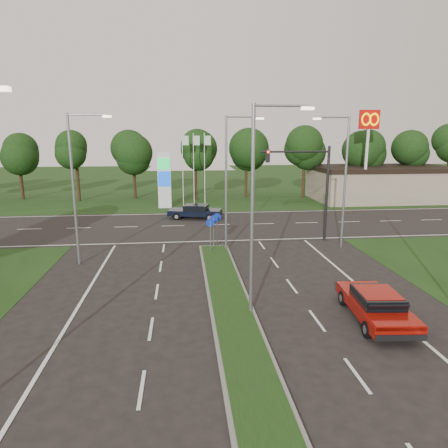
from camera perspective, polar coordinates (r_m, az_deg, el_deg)
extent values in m
plane|color=black|center=(13.00, 4.89, -24.06)|extent=(160.00, 160.00, 0.00)
cube|color=#183311|center=(65.72, -4.15, 5.76)|extent=(160.00, 50.00, 0.02)
cube|color=black|center=(35.15, -2.44, -0.18)|extent=(160.00, 12.00, 0.02)
cube|color=slate|center=(16.30, 2.17, -15.57)|extent=(2.00, 26.00, 0.12)
cube|color=gray|center=(52.44, 21.50, 5.40)|extent=(16.00, 9.00, 4.00)
cylinder|color=gray|center=(16.80, 4.03, 1.39)|extent=(0.16, 0.16, 9.00)
cylinder|color=gray|center=(16.75, 8.14, 16.40)|extent=(2.20, 0.10, 0.10)
cube|color=#FFF2CC|center=(17.04, 11.86, 15.86)|extent=(0.50, 0.22, 0.12)
cylinder|color=gray|center=(26.58, 0.30, 5.55)|extent=(0.16, 0.16, 9.00)
cylinder|color=gray|center=(26.55, 2.75, 15.04)|extent=(2.20, 0.10, 0.10)
cube|color=#FFF2CC|center=(26.74, 5.16, 14.77)|extent=(0.50, 0.22, 0.12)
cylinder|color=gray|center=(25.27, -20.69, 4.37)|extent=(0.16, 0.16, 9.00)
cylinder|color=gray|center=(24.83, -18.96, 14.57)|extent=(2.20, 0.10, 0.10)
cube|color=#FFF2CC|center=(24.61, -16.37, 14.53)|extent=(0.50, 0.22, 0.12)
cylinder|color=gray|center=(28.66, 16.90, 5.52)|extent=(0.16, 0.16, 9.00)
cylinder|color=gray|center=(28.09, 15.35, 14.49)|extent=(2.20, 0.10, 0.10)
cube|color=#FFF2CC|center=(27.71, 13.15, 14.43)|extent=(0.50, 0.22, 0.12)
cylinder|color=black|center=(30.45, 14.47, 4.15)|extent=(0.20, 0.20, 7.00)
cylinder|color=black|center=(29.39, 10.15, 10.13)|extent=(5.00, 0.14, 0.14)
cube|color=black|center=(28.91, 6.26, 9.62)|extent=(0.28, 0.28, 0.90)
sphere|color=#FF190C|center=(28.72, 6.36, 10.20)|extent=(0.20, 0.20, 0.20)
cylinder|color=gray|center=(26.63, -1.95, -1.90)|extent=(0.06, 0.06, 2.20)
cylinder|color=#0C26A5|center=(26.40, -1.96, 0.21)|extent=(0.56, 0.04, 0.56)
cylinder|color=gray|center=(27.62, -1.48, -1.37)|extent=(0.06, 0.06, 2.20)
cylinder|color=#0C26A5|center=(27.40, -1.49, 0.66)|extent=(0.56, 0.04, 0.56)
cylinder|color=gray|center=(28.32, -0.98, -1.01)|extent=(0.06, 0.06, 2.20)
cylinder|color=#0C26A5|center=(28.10, -0.99, 0.97)|extent=(0.56, 0.04, 0.56)
cube|color=silver|center=(43.53, -8.52, 6.16)|extent=(1.40, 0.30, 6.00)
cube|color=#0CA53F|center=(43.19, -8.61, 8.51)|extent=(1.30, 0.08, 1.20)
cube|color=#0C3FBF|center=(43.33, -8.54, 6.40)|extent=(1.30, 0.08, 1.60)
cylinder|color=silver|center=(44.39, -5.91, 7.65)|extent=(0.08, 0.08, 8.00)
cube|color=#B2D8B2|center=(44.23, -5.54, 11.80)|extent=(0.70, 0.02, 1.00)
cylinder|color=silver|center=(44.40, -4.34, 7.69)|extent=(0.08, 0.08, 8.00)
cube|color=#B2D8B2|center=(44.26, -3.95, 11.82)|extent=(0.70, 0.02, 1.00)
cylinder|color=silver|center=(44.45, -2.78, 7.71)|extent=(0.08, 0.08, 8.00)
cube|color=#B2D8B2|center=(44.32, -2.37, 11.84)|extent=(0.70, 0.02, 1.00)
cylinder|color=silver|center=(46.84, 19.64, 8.48)|extent=(0.30, 0.30, 10.00)
cube|color=#BF0C07|center=(46.79, 20.05, 13.85)|extent=(2.20, 0.35, 2.00)
torus|color=#FFC600|center=(46.40, 19.65, 13.90)|extent=(1.06, 0.16, 1.06)
torus|color=#FFC600|center=(46.79, 20.68, 13.81)|extent=(1.06, 0.16, 1.06)
cylinder|color=black|center=(50.57, -3.61, 6.24)|extent=(0.36, 0.36, 4.40)
sphere|color=black|center=(50.29, -3.68, 11.11)|extent=(6.00, 6.00, 6.00)
sphere|color=black|center=(50.08, -3.33, 12.26)|extent=(4.80, 4.80, 4.80)
cube|color=#920F07|center=(18.54, 20.84, -10.98)|extent=(2.37, 4.96, 0.49)
cube|color=black|center=(18.28, 21.06, -9.74)|extent=(1.85, 2.25, 0.46)
cube|color=#920F07|center=(18.20, 21.12, -9.07)|extent=(1.72, 1.86, 0.04)
cylinder|color=black|center=(19.66, 16.63, -10.12)|extent=(0.28, 0.69, 0.68)
cylinder|color=black|center=(20.28, 21.57, -9.79)|extent=(0.28, 0.69, 0.68)
cylinder|color=black|center=(17.03, 19.81, -14.01)|extent=(0.28, 0.69, 0.68)
cylinder|color=black|center=(17.73, 25.42, -13.42)|extent=(0.28, 0.69, 0.68)
cube|color=black|center=(37.88, -4.15, 1.67)|extent=(5.22, 3.13, 0.50)
cube|color=black|center=(37.77, -4.02, 2.38)|extent=(2.50, 2.17, 0.47)
cube|color=black|center=(37.73, -4.02, 2.72)|extent=(2.09, 1.98, 0.04)
cylinder|color=black|center=(37.42, -6.78, 1.06)|extent=(0.72, 0.38, 0.69)
cylinder|color=black|center=(39.16, -6.09, 1.59)|extent=(0.72, 0.38, 0.69)
cylinder|color=black|center=(36.75, -2.07, 0.93)|extent=(0.72, 0.38, 0.69)
cylinder|color=black|center=(38.52, -1.59, 1.48)|extent=(0.72, 0.38, 0.69)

